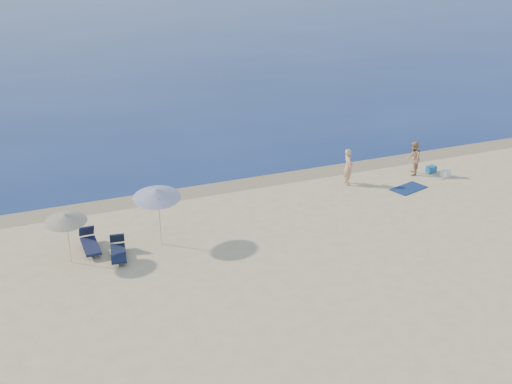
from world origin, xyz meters
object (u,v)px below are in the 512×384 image
(person_right, at_px, (414,158))
(person_left, at_px, (348,167))
(umbrella_near, at_px, (157,194))
(blue_cooler, at_px, (431,169))

(person_right, bearing_deg, person_left, -55.21)
(person_left, bearing_deg, umbrella_near, 113.75)
(blue_cooler, relative_size, umbrella_near, 0.20)
(person_right, relative_size, blue_cooler, 3.54)
(blue_cooler, bearing_deg, umbrella_near, 174.02)
(person_right, distance_m, umbrella_near, 13.64)
(person_left, height_order, umbrella_near, umbrella_near)
(person_left, xyz_separation_m, umbrella_near, (-9.79, -2.50, 1.19))
(blue_cooler, xyz_separation_m, umbrella_near, (-14.41, -2.23, 1.89))
(person_left, distance_m, person_right, 3.59)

